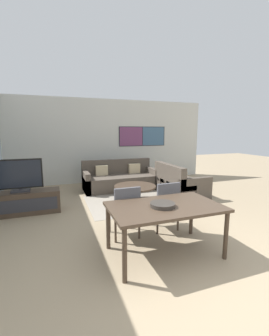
# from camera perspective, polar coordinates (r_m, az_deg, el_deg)

# --- Properties ---
(ground_plane) EXTENTS (24.00, 24.00, 0.00)m
(ground_plane) POSITION_cam_1_polar(r_m,az_deg,el_deg) (3.04, 21.29, -26.43)
(ground_plane) COLOR #9E896B
(wall_back) EXTENTS (7.35, 0.09, 2.80)m
(wall_back) POSITION_cam_1_polar(r_m,az_deg,el_deg) (7.81, -6.98, 6.85)
(wall_back) COLOR silver
(wall_back) RESTS_ON ground_plane
(area_rug) EXTENTS (2.34, 1.80, 0.01)m
(area_rug) POSITION_cam_1_polar(r_m,az_deg,el_deg) (5.67, 0.15, -8.48)
(area_rug) COLOR gray
(area_rug) RESTS_ON ground_plane
(tv_console) EXTENTS (1.54, 0.47, 0.48)m
(tv_console) POSITION_cam_1_polar(r_m,az_deg,el_deg) (5.38, -26.70, -7.89)
(tv_console) COLOR #423326
(tv_console) RESTS_ON ground_plane
(television) EXTENTS (0.90, 0.20, 0.69)m
(television) POSITION_cam_1_polar(r_m,az_deg,el_deg) (5.25, -27.17, -1.84)
(television) COLOR #2D2D33
(television) RESTS_ON tv_console
(sofa_main) EXTENTS (2.18, 0.93, 0.86)m
(sofa_main) POSITION_cam_1_polar(r_m,az_deg,el_deg) (6.88, -3.83, -2.93)
(sofa_main) COLOR #51473D
(sofa_main) RESTS_ON ground_plane
(sofa_side) EXTENTS (0.93, 1.47, 0.86)m
(sofa_side) POSITION_cam_1_polar(r_m,az_deg,el_deg) (6.32, 11.09, -4.21)
(sofa_side) COLOR #51473D
(sofa_side) RESTS_ON ground_plane
(coffee_table) EXTENTS (1.03, 1.03, 0.41)m
(coffee_table) POSITION_cam_1_polar(r_m,az_deg,el_deg) (5.59, 0.15, -5.51)
(coffee_table) COLOR #423326
(coffee_table) RESTS_ON ground_plane
(dining_table) EXTENTS (1.57, 0.94, 0.72)m
(dining_table) POSITION_cam_1_polar(r_m,az_deg,el_deg) (3.23, 7.74, -10.59)
(dining_table) COLOR #423326
(dining_table) RESTS_ON ground_plane
(dining_chair_left) EXTENTS (0.46, 0.46, 0.88)m
(dining_chair_left) POSITION_cam_1_polar(r_m,az_deg,el_deg) (3.73, -2.39, -10.23)
(dining_chair_left) COLOR #4C4C51
(dining_chair_left) RESTS_ON ground_plane
(dining_chair_centre) EXTENTS (0.46, 0.46, 0.88)m
(dining_chair_centre) POSITION_cam_1_polar(r_m,az_deg,el_deg) (4.04, 7.74, -8.70)
(dining_chair_centre) COLOR #4C4C51
(dining_chair_centre) RESTS_ON ground_plane
(fruit_bowl) EXTENTS (0.34, 0.34, 0.05)m
(fruit_bowl) POSITION_cam_1_polar(r_m,az_deg,el_deg) (3.14, 7.14, -9.18)
(fruit_bowl) COLOR #332D28
(fruit_bowl) RESTS_ON dining_table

